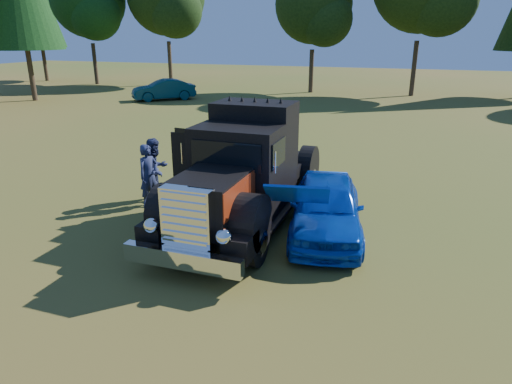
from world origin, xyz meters
The scene contains 6 objects.
ground centered at (0.00, 0.00, 0.00)m, with size 120.00×120.00×0.00m, color #36591A.
diamond_t_truck centered at (0.59, 1.72, 1.28)m, with size 3.38×7.16×3.00m.
hotrod_coupe centered at (2.74, 1.69, 0.72)m, with size 2.43×4.46×1.89m.
spectator_near centered at (-2.35, 1.98, 0.89)m, with size 0.65×0.43×1.79m, color #1B1E3F.
spectator_far centered at (-2.42, 2.48, 0.93)m, with size 0.90×0.70×1.85m, color navy.
distant_teal_car centered at (-13.15, 21.34, 0.74)m, with size 1.58×4.52×1.49m, color #09303B.
Camera 1 is at (4.55, -8.56, 4.68)m, focal length 32.00 mm.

